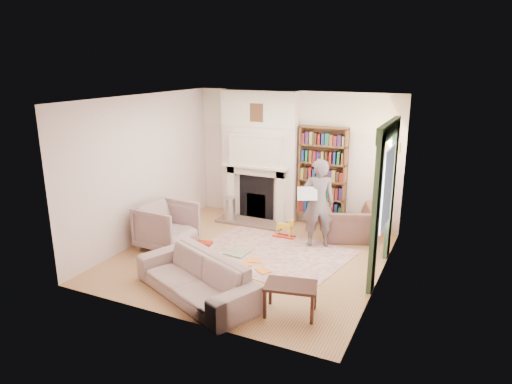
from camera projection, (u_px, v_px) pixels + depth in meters
The scene contains 25 objects.
floor at pixel (250, 257), 8.19m from camera, with size 4.50×4.50×0.00m, color #8F5F39.
ceiling at pixel (249, 98), 7.41m from camera, with size 4.50×4.50×0.00m, color white.
wall_back at pixel (296, 157), 9.75m from camera, with size 4.50×4.50×0.00m, color beige.
wall_front at pixel (173, 222), 5.84m from camera, with size 4.50×4.50×0.00m, color beige.
wall_left at pixel (144, 169), 8.71m from camera, with size 4.50×4.50×0.00m, color beige.
wall_right at pixel (384, 198), 6.88m from camera, with size 4.50×4.50×0.00m, color beige.
fireplace at pixel (260, 157), 9.89m from camera, with size 1.70×0.58×2.80m.
bookcase at pixel (323, 172), 9.44m from camera, with size 1.00×0.24×1.85m, color brown.
window at pixel (388, 188), 7.22m from camera, with size 0.02×0.90×1.30m, color silver.
curtain_left at pixel (376, 216), 6.70m from camera, with size 0.07×0.32×2.40m, color #324C31.
curtain_right at pixel (391, 192), 7.91m from camera, with size 0.07×0.32×2.40m, color #324C31.
pelmet at pixel (389, 129), 6.98m from camera, with size 0.09×1.70×0.24m, color #324C31.
wall_sconce at pixel (388, 147), 8.14m from camera, with size 0.20×0.24×0.24m, color gold, non-canonical shape.
rug at pixel (270, 253), 8.34m from camera, with size 2.65×2.04×0.01m, color beige.
armchair_reading at pixel (349, 223), 8.93m from camera, with size 1.03×0.90×0.67m, color #532F2C.
armchair_left at pixel (167, 226), 8.50m from camera, with size 0.91×0.94×0.85m, color #A59A88.
sofa at pixel (196, 277), 6.74m from camera, with size 2.12×0.83×0.62m, color #B1A392.
man_reading at pixel (318, 203), 8.45m from camera, with size 0.62×0.40×1.69m, color #5A4A48.
newspaper at pixel (307, 194), 8.27m from camera, with size 0.36×0.02×0.25m, color silver.
coffee_table at pixel (290, 299), 6.29m from camera, with size 0.70×0.45×0.45m, color #381C13, non-canonical shape.
paraffin_heater at pixel (230, 210), 9.91m from camera, with size 0.24×0.24×0.55m, color #B0B2B9.
rocking_horse at pixel (284, 228), 9.03m from camera, with size 0.44×0.18×0.39m, color gold, non-canonical shape.
board_game at pixel (238, 253), 8.31m from camera, with size 0.38×0.38×0.03m, color #E3C150.
game_box_lid at pixel (204, 243), 8.70m from camera, with size 0.29×0.19×0.05m, color #B12114.
comic_annuals at pixel (246, 265), 7.82m from camera, with size 0.99×0.56×0.02m.
Camera 1 is at (3.29, -6.78, 3.39)m, focal length 32.00 mm.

